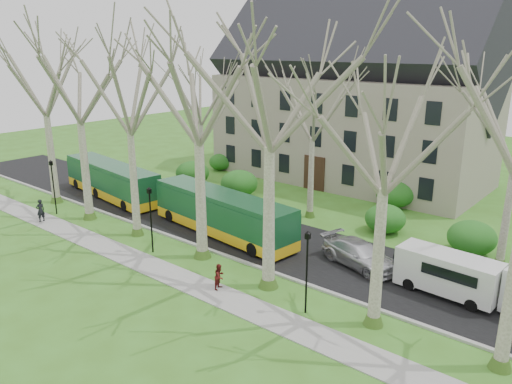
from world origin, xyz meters
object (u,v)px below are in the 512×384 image
at_px(van_a, 447,275).
at_px(pedestrian_a, 40,210).
at_px(pedestrian_b, 220,276).
at_px(bus_lead, 111,180).
at_px(bus_follow, 222,213).
at_px(sedan, 359,254).

relative_size(van_a, pedestrian_a, 3.02).
bearing_deg(pedestrian_b, van_a, -65.10).
bearing_deg(bus_lead, bus_follow, 5.85).
distance_m(bus_lead, pedestrian_b, 20.36).
bearing_deg(bus_lead, pedestrian_a, -72.83).
bearing_deg(pedestrian_b, bus_lead, 59.75).
height_order(sedan, pedestrian_b, sedan).
xyz_separation_m(bus_lead, sedan, (23.75, 1.11, -0.78)).
height_order(bus_follow, sedan, bus_follow).
distance_m(bus_lead, bus_follow, 13.69).
height_order(pedestrian_a, pedestrian_b, pedestrian_a).
bearing_deg(pedestrian_a, bus_lead, -168.84).
relative_size(bus_lead, van_a, 2.33).
relative_size(bus_lead, pedestrian_a, 7.05).
xyz_separation_m(sedan, pedestrian_a, (-22.48, -8.36, 0.12)).
xyz_separation_m(bus_follow, pedestrian_b, (5.61, -6.14, -0.83)).
xyz_separation_m(pedestrian_a, pedestrian_b, (18.02, 0.78, -0.15)).
distance_m(sedan, van_a, 5.39).
height_order(bus_lead, sedan, bus_lead).
distance_m(sedan, pedestrian_b, 8.80).
distance_m(van_a, pedestrian_b, 12.25).
bearing_deg(pedestrian_b, sedan, -42.18).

